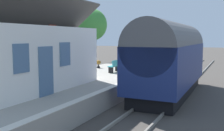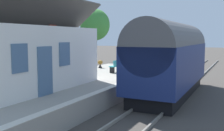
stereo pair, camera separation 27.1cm
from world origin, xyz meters
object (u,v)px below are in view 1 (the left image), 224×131
at_px(planter_corner_building, 131,60).
at_px(lamp_post_platform, 146,37).
at_px(bench_near_building, 139,60).
at_px(planter_bench_left, 151,61).
at_px(train, 170,58).
at_px(tree_behind_building, 92,25).
at_px(bench_mid_platform, 150,58).
at_px(planter_by_door, 78,70).
at_px(planter_edge_far, 125,62).
at_px(bench_platform_end, 115,66).
at_px(planter_under_sign, 98,64).
at_px(planter_bench_right, 127,67).
at_px(station_building, 28,56).
at_px(tree_far_left, 10,20).

relative_size(planter_corner_building, lamp_post_platform, 0.22).
distance_m(bench_near_building, planter_corner_building, 1.80).
bearing_deg(planter_bench_left, train, -156.11).
bearing_deg(train, planter_corner_building, 34.25).
bearing_deg(tree_behind_building, bench_mid_platform, -98.34).
bearing_deg(bench_mid_platform, planter_by_door, 166.83).
height_order(train, bench_mid_platform, train).
distance_m(planter_bench_left, planter_edge_far, 2.93).
distance_m(planter_corner_building, planter_edge_far, 2.82).
relative_size(planter_corner_building, planter_bench_left, 1.03).
xyz_separation_m(bench_platform_end, planter_under_sign, (1.80, 2.30, -0.13)).
relative_size(train, planter_bench_right, 12.55).
bearing_deg(planter_bench_right, station_building, 165.83).
height_order(bench_near_building, tree_far_left, tree_far_left).
relative_size(station_building, planter_edge_far, 11.05).
bearing_deg(planter_bench_right, planter_bench_left, 0.62).
bearing_deg(station_building, planter_bench_left, -7.70).
xyz_separation_m(planter_under_sign, tree_far_left, (0.67, 10.18, 3.87)).
bearing_deg(planter_under_sign, planter_corner_building, -10.89).
bearing_deg(station_building, bench_near_building, -4.59).
distance_m(train, planter_by_door, 6.36).
distance_m(bench_platform_end, tree_far_left, 13.26).
relative_size(planter_corner_building, tree_behind_building, 0.12).
distance_m(planter_edge_far, tree_behind_building, 8.44).
distance_m(bench_mid_platform, tree_far_left, 14.25).
height_order(planter_bench_right, planter_edge_far, planter_bench_right).
height_order(bench_near_building, planter_edge_far, bench_near_building).
distance_m(bench_mid_platform, planter_edge_far, 3.96).
bearing_deg(lamp_post_platform, planter_corner_building, 31.64).
bearing_deg(planter_under_sign, bench_platform_end, -128.03).
height_order(planter_corner_building, planter_by_door, planter_corner_building).
distance_m(planter_bench_left, planter_under_sign, 5.54).
relative_size(bench_near_building, bench_platform_end, 1.00).
height_order(station_building, bench_near_building, station_building).
relative_size(bench_mid_platform, planter_bench_left, 1.88).
bearing_deg(train, planter_edge_far, 42.75).
xyz_separation_m(train, tree_far_left, (4.03, 16.75, 2.93)).
bearing_deg(planter_corner_building, planter_edge_far, -168.89).
distance_m(planter_bench_left, tree_far_left, 14.34).
height_order(station_building, planter_bench_right, station_building).
bearing_deg(tree_far_left, tree_behind_building, -42.09).
xyz_separation_m(bench_near_building, planter_bench_right, (-5.14, -0.91, -0.11)).
bearing_deg(planter_corner_building, planter_by_door, 175.60).
xyz_separation_m(train, bench_platform_end, (1.55, 4.26, -0.80)).
xyz_separation_m(bench_mid_platform, tree_behind_building, (1.03, 7.00, 3.38)).
relative_size(train, tree_far_left, 1.18).
xyz_separation_m(station_building, planter_under_sign, (9.23, 1.15, -1.28)).
height_order(station_building, planter_under_sign, station_building).
distance_m(station_building, tree_behind_building, 17.31).
xyz_separation_m(lamp_post_platform, tree_far_left, (0.70, 14.16, 1.69)).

